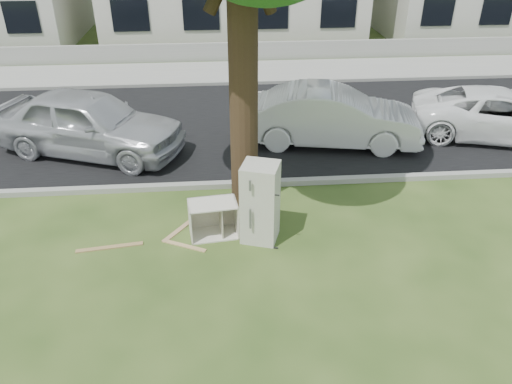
{
  "coord_description": "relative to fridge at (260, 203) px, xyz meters",
  "views": [
    {
      "loc": [
        -0.9,
        -7.1,
        5.41
      ],
      "look_at": [
        -0.27,
        0.6,
        0.92
      ],
      "focal_mm": 35.0,
      "sensor_mm": 36.0,
      "label": 1
    }
  ],
  "objects": [
    {
      "name": "cabinet",
      "position": [
        -0.86,
        0.18,
        -0.42
      ],
      "size": [
        0.94,
        0.65,
        0.69
      ],
      "primitive_type": "cube",
      "rotation": [
        0.0,
        0.0,
        0.12
      ],
      "color": "white",
      "rests_on": "ground"
    },
    {
      "name": "fridge",
      "position": [
        0.0,
        0.0,
        0.0
      ],
      "size": [
        0.78,
        0.75,
        1.52
      ],
      "primitive_type": "cube",
      "rotation": [
        0.0,
        0.0,
        -0.32
      ],
      "color": "silver",
      "rests_on": "ground"
    },
    {
      "name": "sidewalk",
      "position": [
        0.2,
        10.51,
        -0.75
      ],
      "size": [
        120.0,
        2.8,
        0.01
      ],
      "primitive_type": "cube",
      "color": "gray",
      "rests_on": "ground"
    },
    {
      "name": "plank_a",
      "position": [
        -2.75,
        -0.1,
        -0.75
      ],
      "size": [
        1.19,
        0.25,
        0.02
      ],
      "primitive_type": "cube",
      "rotation": [
        0.0,
        0.0,
        0.13
      ],
      "color": "#A07F4D",
      "rests_on": "ground"
    },
    {
      "name": "low_wall",
      "position": [
        0.2,
        12.11,
        -0.41
      ],
      "size": [
        120.0,
        0.15,
        0.7
      ],
      "primitive_type": "cube",
      "color": "gray",
      "rests_on": "ground"
    },
    {
      "name": "car_right",
      "position": [
        6.7,
        4.1,
        -0.13
      ],
      "size": [
        4.92,
        3.3,
        1.25
      ],
      "primitive_type": "imported",
      "rotation": [
        0.0,
        0.0,
        1.28
      ],
      "color": "white",
      "rests_on": "ground"
    },
    {
      "name": "car_left",
      "position": [
        -3.81,
        4.0,
        0.03
      ],
      "size": [
        4.99,
        3.37,
        1.58
      ],
      "primitive_type": "imported",
      "rotation": [
        0.0,
        0.0,
        1.21
      ],
      "color": "#B0B1B7",
      "rests_on": "ground"
    },
    {
      "name": "kerb_near",
      "position": [
        0.2,
        1.96,
        -0.76
      ],
      "size": [
        120.0,
        0.18,
        0.12
      ],
      "primitive_type": "cube",
      "color": "gray",
      "rests_on": "ground"
    },
    {
      "name": "car_center",
      "position": [
        2.19,
        4.07,
        -0.03
      ],
      "size": [
        4.62,
        2.31,
        1.46
      ],
      "primitive_type": "imported",
      "rotation": [
        0.0,
        0.0,
        1.39
      ],
      "color": "silver",
      "rests_on": "ground"
    },
    {
      "name": "kerb_far",
      "position": [
        0.2,
        9.06,
        -0.76
      ],
      "size": [
        120.0,
        0.18,
        0.12
      ],
      "primitive_type": "cube",
      "color": "gray",
      "rests_on": "ground"
    },
    {
      "name": "plank_c",
      "position": [
        -1.54,
        0.33,
        -0.75
      ],
      "size": [
        0.57,
        0.74,
        0.02
      ],
      "primitive_type": "cube",
      "rotation": [
        0.0,
        0.0,
        0.95
      ],
      "color": "tan",
      "rests_on": "ground"
    },
    {
      "name": "plank_b",
      "position": [
        -1.4,
        -0.16,
        -0.75
      ],
      "size": [
        0.82,
        0.46,
        0.02
      ],
      "primitive_type": "cube",
      "rotation": [
        0.0,
        0.0,
        -0.46
      ],
      "color": "tan",
      "rests_on": "ground"
    },
    {
      "name": "road",
      "position": [
        0.2,
        5.51,
        -0.75
      ],
      "size": [
        120.0,
        7.0,
        0.01
      ],
      "primitive_type": "cube",
      "color": "black",
      "rests_on": "ground"
    },
    {
      "name": "ground",
      "position": [
        0.2,
        -0.49,
        -0.76
      ],
      "size": [
        120.0,
        120.0,
        0.0
      ],
      "primitive_type": "plane",
      "color": "#2D4518"
    }
  ]
}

